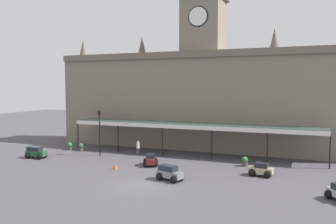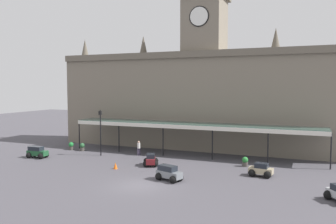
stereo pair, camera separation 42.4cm
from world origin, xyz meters
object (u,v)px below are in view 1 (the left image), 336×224
(car_maroon_sedan, at_px, (151,161))
(planter_near_kerb, at_px, (70,146))
(traffic_cone, at_px, (115,166))
(planter_forecourt_centre, at_px, (81,147))
(car_green_estate, at_px, (36,153))
(car_beige_sedan, at_px, (261,170))
(victorian_lamppost, at_px, (100,128))
(car_grey_estate, at_px, (170,174))
(pedestrian_beside_cars, at_px, (138,148))
(planter_by_canopy, at_px, (245,161))

(car_maroon_sedan, height_order, planter_near_kerb, car_maroon_sedan)
(traffic_cone, bearing_deg, planter_forecourt_centre, 143.04)
(car_green_estate, bearing_deg, traffic_cone, -6.29)
(car_beige_sedan, height_order, victorian_lamppost, victorian_lamppost)
(car_beige_sedan, bearing_deg, car_grey_estate, -148.32)
(car_green_estate, height_order, car_maroon_sedan, car_green_estate)
(car_beige_sedan, bearing_deg, pedestrian_beside_cars, 163.60)
(planter_near_kerb, xyz_separation_m, planter_by_canopy, (21.61, -0.75, 0.00))
(car_grey_estate, bearing_deg, car_beige_sedan, 31.68)
(planter_near_kerb, relative_size, planter_forecourt_centre, 1.00)
(pedestrian_beside_cars, relative_size, victorian_lamppost, 0.32)
(car_beige_sedan, distance_m, planter_by_canopy, 3.80)
(car_grey_estate, height_order, planter_by_canopy, car_grey_estate)
(car_grey_estate, xyz_separation_m, planter_forecourt_centre, (-14.88, 8.29, -0.07))
(car_green_estate, relative_size, planter_forecourt_centre, 2.41)
(planter_forecourt_centre, bearing_deg, traffic_cone, -36.96)
(pedestrian_beside_cars, height_order, planter_near_kerb, pedestrian_beside_cars)
(car_green_estate, distance_m, car_beige_sedan, 23.99)
(planter_forecourt_centre, bearing_deg, car_beige_sedan, -10.34)
(car_maroon_sedan, height_order, pedestrian_beside_cars, pedestrian_beside_cars)
(traffic_cone, bearing_deg, car_grey_estate, -16.14)
(planter_by_canopy, relative_size, planter_forecourt_centre, 1.00)
(pedestrian_beside_cars, height_order, planter_forecourt_centre, pedestrian_beside_cars)
(car_grey_estate, height_order, traffic_cone, car_grey_estate)
(victorian_lamppost, distance_m, planter_near_kerb, 6.29)
(traffic_cone, distance_m, planter_near_kerb, 12.19)
(car_grey_estate, xyz_separation_m, traffic_cone, (-6.27, 1.81, -0.25))
(car_beige_sedan, height_order, planter_forecourt_centre, car_beige_sedan)
(car_maroon_sedan, bearing_deg, traffic_cone, -134.62)
(victorian_lamppost, bearing_deg, planter_forecourt_centre, 157.18)
(car_grey_estate, height_order, car_maroon_sedan, car_grey_estate)
(pedestrian_beside_cars, relative_size, planter_near_kerb, 1.74)
(car_green_estate, distance_m, planter_by_canopy, 22.49)
(car_grey_estate, relative_size, car_green_estate, 1.05)
(car_green_estate, xyz_separation_m, planter_forecourt_centre, (2.10, 5.30, -0.07))
(planter_forecourt_centre, bearing_deg, planter_by_canopy, -2.06)
(victorian_lamppost, bearing_deg, car_grey_estate, -31.09)
(car_grey_estate, relative_size, pedestrian_beside_cars, 1.45)
(planter_by_canopy, bearing_deg, traffic_cone, -153.00)
(car_maroon_sedan, bearing_deg, planter_by_canopy, 20.03)
(pedestrian_beside_cars, distance_m, traffic_cone, 6.75)
(car_green_estate, height_order, car_beige_sedan, car_green_estate)
(pedestrian_beside_cars, relative_size, planter_forecourt_centre, 1.74)
(car_grey_estate, distance_m, car_maroon_sedan, 5.76)
(traffic_cone, xyz_separation_m, planter_near_kerb, (-10.30, 6.52, 0.18))
(car_maroon_sedan, relative_size, traffic_cone, 3.56)
(car_green_estate, relative_size, pedestrian_beside_cars, 1.38)
(car_grey_estate, bearing_deg, planter_forecourt_centre, 150.87)
(victorian_lamppost, distance_m, traffic_cone, 7.51)
(victorian_lamppost, height_order, planter_forecourt_centre, victorian_lamppost)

